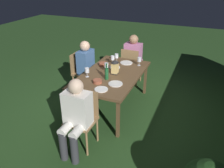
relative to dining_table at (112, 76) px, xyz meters
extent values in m
plane|color=#26471E|center=(0.00, 0.00, -0.67)|extent=(16.00, 16.00, 0.00)
cube|color=brown|center=(0.00, 0.00, 0.03)|extent=(1.74, 1.01, 0.04)
cube|color=brown|center=(-0.80, -0.44, -0.33)|extent=(0.05, 0.05, 0.68)
cube|color=brown|center=(0.80, -0.44, -0.33)|extent=(0.05, 0.05, 0.68)
cube|color=brown|center=(-0.80, 0.44, -0.33)|extent=(0.05, 0.05, 0.68)
cube|color=brown|center=(0.80, 0.44, -0.33)|extent=(0.05, 0.05, 0.68)
cube|color=#937047|center=(-1.19, 0.00, -0.24)|extent=(0.40, 0.42, 0.03)
cube|color=#937047|center=(-1.00, 0.00, -0.01)|extent=(0.03, 0.40, 0.42)
cylinder|color=#937047|center=(-1.36, -0.18, -0.46)|extent=(0.03, 0.03, 0.42)
cylinder|color=#937047|center=(-1.36, 0.18, -0.46)|extent=(0.03, 0.03, 0.42)
cylinder|color=#937047|center=(-1.02, -0.18, -0.46)|extent=(0.03, 0.03, 0.42)
cylinder|color=#937047|center=(-1.02, 0.18, -0.46)|extent=(0.03, 0.03, 0.42)
cube|color=#C675A3|center=(-1.25, 0.00, 0.03)|extent=(0.24, 0.38, 0.50)
sphere|color=#997051|center=(-1.25, 0.00, 0.37)|extent=(0.21, 0.21, 0.21)
cylinder|color=#C675A3|center=(-1.39, -0.09, -0.21)|extent=(0.36, 0.13, 0.13)
cylinder|color=#C675A3|center=(-1.39, 0.09, -0.21)|extent=(0.36, 0.13, 0.13)
cylinder|color=#333338|center=(-1.55, -0.09, -0.45)|extent=(0.11, 0.11, 0.45)
cylinder|color=#333338|center=(-1.55, 0.09, -0.45)|extent=(0.11, 0.11, 0.45)
cube|color=#937047|center=(1.19, 0.00, -0.24)|extent=(0.40, 0.42, 0.03)
cube|color=#937047|center=(1.00, 0.00, -0.01)|extent=(0.03, 0.40, 0.42)
cylinder|color=#937047|center=(1.36, 0.18, -0.46)|extent=(0.03, 0.03, 0.42)
cylinder|color=#937047|center=(1.36, -0.18, -0.46)|extent=(0.03, 0.03, 0.42)
cylinder|color=#937047|center=(1.02, 0.18, -0.46)|extent=(0.03, 0.03, 0.42)
cylinder|color=#937047|center=(1.02, -0.18, -0.46)|extent=(0.03, 0.03, 0.42)
cube|color=white|center=(1.25, 0.00, 0.03)|extent=(0.24, 0.38, 0.50)
sphere|color=beige|center=(1.25, 0.00, 0.37)|extent=(0.21, 0.21, 0.21)
cylinder|color=white|center=(1.39, 0.09, -0.21)|extent=(0.36, 0.13, 0.13)
cylinder|color=white|center=(1.39, -0.09, -0.21)|extent=(0.36, 0.13, 0.13)
cylinder|color=#333338|center=(1.55, 0.09, -0.45)|extent=(0.11, 0.11, 0.45)
cylinder|color=#333338|center=(1.55, -0.09, -0.45)|extent=(0.11, 0.11, 0.45)
cube|color=#937047|center=(-0.39, -0.83, -0.24)|extent=(0.42, 0.40, 0.03)
cube|color=#937047|center=(-0.39, -1.01, -0.01)|extent=(0.40, 0.02, 0.42)
cylinder|color=#937047|center=(-0.57, -0.66, -0.46)|extent=(0.03, 0.03, 0.42)
cylinder|color=#937047|center=(-0.21, -0.66, -0.46)|extent=(0.03, 0.03, 0.42)
cylinder|color=#937047|center=(-0.57, -1.00, -0.46)|extent=(0.03, 0.03, 0.42)
cylinder|color=#937047|center=(-0.21, -1.00, -0.46)|extent=(0.03, 0.03, 0.42)
cube|color=#426699|center=(-0.39, -0.77, 0.03)|extent=(0.38, 0.24, 0.50)
sphere|color=#D1A889|center=(-0.39, -0.77, 0.37)|extent=(0.21, 0.21, 0.21)
cylinder|color=#426699|center=(-0.48, -0.63, -0.21)|extent=(0.13, 0.36, 0.13)
cylinder|color=#426699|center=(-0.30, -0.63, -0.21)|extent=(0.13, 0.36, 0.13)
cylinder|color=#333338|center=(-0.48, -0.47, -0.45)|extent=(0.11, 0.11, 0.45)
cylinder|color=#333338|center=(-0.30, -0.47, -0.45)|extent=(0.11, 0.11, 0.45)
cube|color=black|center=(-0.02, 0.05, 0.06)|extent=(0.12, 0.12, 0.01)
cube|color=#F9D17A|center=(-0.02, 0.05, 0.17)|extent=(0.11, 0.11, 0.20)
cone|color=black|center=(-0.02, 0.05, 0.29)|extent=(0.15, 0.15, 0.05)
cylinder|color=#195128|center=(0.26, 0.01, 0.15)|extent=(0.07, 0.07, 0.20)
cylinder|color=#195128|center=(0.26, 0.01, 0.30)|extent=(0.03, 0.03, 0.09)
cylinder|color=silver|center=(-0.05, -0.13, 0.05)|extent=(0.06, 0.06, 0.00)
cylinder|color=silver|center=(-0.05, -0.13, 0.10)|extent=(0.01, 0.01, 0.08)
cylinder|color=silver|center=(-0.05, -0.13, 0.18)|extent=(0.08, 0.08, 0.08)
cylinder|color=maroon|center=(-0.05, -0.13, 0.15)|extent=(0.07, 0.07, 0.03)
cylinder|color=silver|center=(-0.58, 0.34, 0.05)|extent=(0.06, 0.06, 0.00)
cylinder|color=silver|center=(-0.58, 0.34, 0.10)|extent=(0.01, 0.01, 0.08)
cylinder|color=silver|center=(-0.58, 0.34, 0.18)|extent=(0.08, 0.08, 0.08)
cylinder|color=maroon|center=(-0.58, 0.34, 0.15)|extent=(0.07, 0.07, 0.03)
cylinder|color=silver|center=(-0.60, -0.15, 0.05)|extent=(0.06, 0.06, 0.00)
cylinder|color=silver|center=(-0.60, -0.15, 0.10)|extent=(0.01, 0.01, 0.08)
cylinder|color=silver|center=(-0.60, -0.15, 0.18)|extent=(0.08, 0.08, 0.08)
cylinder|color=maroon|center=(-0.60, -0.15, 0.15)|extent=(0.07, 0.07, 0.03)
cylinder|color=silver|center=(0.30, -0.35, 0.05)|extent=(0.06, 0.06, 0.00)
cylinder|color=silver|center=(0.30, -0.35, 0.10)|extent=(0.01, 0.01, 0.08)
cylinder|color=silver|center=(0.30, -0.35, 0.18)|extent=(0.08, 0.08, 0.08)
cylinder|color=maroon|center=(0.30, -0.35, 0.15)|extent=(0.07, 0.07, 0.03)
cylinder|color=silver|center=(-0.46, -0.18, 0.05)|extent=(0.06, 0.06, 0.00)
cylinder|color=silver|center=(-0.46, -0.18, 0.10)|extent=(0.01, 0.01, 0.08)
cylinder|color=silver|center=(-0.46, -0.18, 0.18)|extent=(0.08, 0.08, 0.08)
cylinder|color=maroon|center=(-0.46, -0.18, 0.15)|extent=(0.07, 0.07, 0.03)
cylinder|color=silver|center=(-0.60, 0.07, 0.06)|extent=(0.25, 0.25, 0.01)
cylinder|color=white|center=(0.66, 0.09, 0.06)|extent=(0.22, 0.22, 0.01)
cylinder|color=silver|center=(0.38, 0.22, 0.06)|extent=(0.24, 0.24, 0.01)
cylinder|color=white|center=(-0.28, -0.06, 0.06)|extent=(0.20, 0.20, 0.01)
cylinder|color=#9E5138|center=(0.45, -0.08, 0.08)|extent=(0.16, 0.16, 0.05)
cylinder|color=#424C1E|center=(0.45, -0.08, 0.09)|extent=(0.13, 0.13, 0.02)
cylinder|color=#9E5138|center=(-0.29, -0.32, 0.08)|extent=(0.15, 0.15, 0.06)
cylinder|color=tan|center=(-0.29, -0.32, 0.09)|extent=(0.13, 0.13, 0.02)
camera|label=1|loc=(3.57, 1.50, 1.77)|focal=36.81mm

